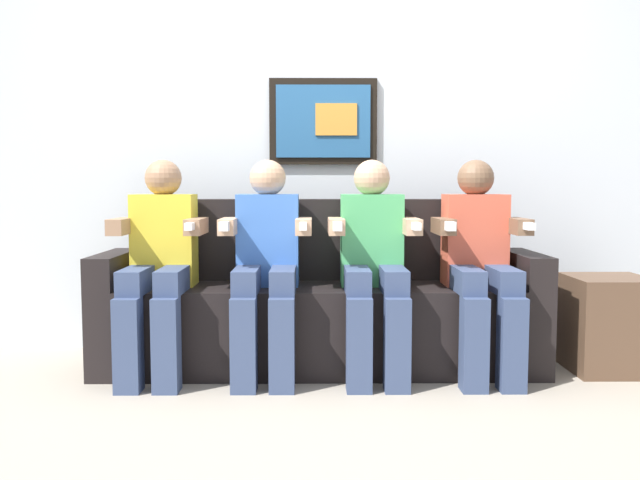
{
  "coord_description": "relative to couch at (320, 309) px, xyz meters",
  "views": [
    {
      "loc": [
        -0.03,
        -3.19,
        0.97
      ],
      "look_at": [
        0.0,
        0.15,
        0.7
      ],
      "focal_mm": 37.08,
      "sensor_mm": 36.0,
      "label": 1
    }
  ],
  "objects": [
    {
      "name": "back_wall_assembly",
      "position": [
        0.0,
        0.44,
        0.99
      ],
      "size": [
        4.73,
        0.1,
        2.6
      ],
      "color": "silver",
      "rests_on": "ground_plane"
    },
    {
      "name": "person_rightmost",
      "position": [
        0.82,
        -0.17,
        0.29
      ],
      "size": [
        0.46,
        0.56,
        1.11
      ],
      "color": "#D8593F",
      "rests_on": "ground_plane"
    },
    {
      "name": "side_table_right",
      "position": [
        1.51,
        -0.11,
        -0.06
      ],
      "size": [
        0.4,
        0.4,
        0.5
      ],
      "color": "brown",
      "rests_on": "ground_plane"
    },
    {
      "name": "couch",
      "position": [
        0.0,
        0.0,
        0.0
      ],
      "size": [
        2.33,
        0.58,
        0.9
      ],
      "color": "black",
      "rests_on": "ground_plane"
    },
    {
      "name": "person_left_center",
      "position": [
        -0.27,
        -0.17,
        0.29
      ],
      "size": [
        0.46,
        0.56,
        1.11
      ],
      "color": "#3F72CC",
      "rests_on": "ground_plane"
    },
    {
      "name": "ground_plane",
      "position": [
        0.0,
        -0.33,
        -0.31
      ],
      "size": [
        6.15,
        6.15,
        0.0
      ],
      "primitive_type": "plane",
      "color": "#9E9384"
    },
    {
      "name": "person_right_center",
      "position": [
        0.27,
        -0.17,
        0.29
      ],
      "size": [
        0.46,
        0.56,
        1.11
      ],
      "color": "#4CB266",
      "rests_on": "ground_plane"
    },
    {
      "name": "person_leftmost",
      "position": [
        -0.82,
        -0.17,
        0.29
      ],
      "size": [
        0.46,
        0.56,
        1.11
      ],
      "color": "yellow",
      "rests_on": "ground_plane"
    }
  ]
}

